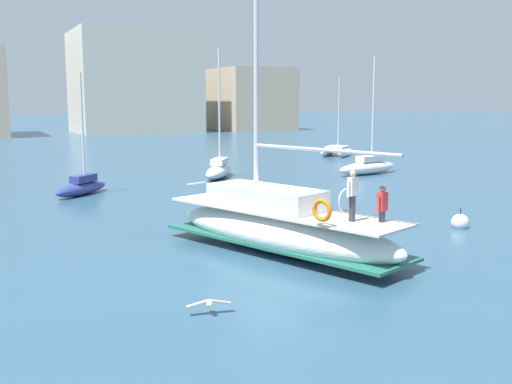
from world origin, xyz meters
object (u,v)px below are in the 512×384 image
main_sailboat (280,226)px  seagull (209,303)px  mooring_buoy (460,222)px  moored_sloop_far (337,150)px  moored_catamaran (219,169)px  moored_cutter_left (82,186)px  moored_sloop_near (368,166)px

main_sailboat → seagull: size_ratio=10.60×
main_sailboat → mooring_buoy: size_ratio=12.27×
moored_sloop_far → moored_catamaran: size_ratio=0.84×
moored_catamaran → seagull: bearing=-112.6°
seagull → moored_cutter_left: bearing=88.7°
moored_sloop_far → moored_cutter_left: (-24.93, -12.94, -0.06)m
moored_sloop_near → main_sailboat: bearing=-133.5°
main_sailboat → moored_catamaran: (5.50, 19.06, -0.31)m
moored_sloop_far → seagull: size_ratio=6.42×
main_sailboat → moored_catamaran: size_ratio=1.39×
moored_sloop_near → mooring_buoy: 17.66m
main_sailboat → moored_cutter_left: (-3.94, 15.65, -0.42)m
mooring_buoy → moored_sloop_near: bearing=66.1°
moored_sloop_near → moored_catamaran: moored_catamaran is taller
moored_catamaran → mooring_buoy: 19.02m
moored_sloop_near → moored_cutter_left: (-19.52, -0.76, -0.10)m
moored_cutter_left → mooring_buoy: 19.74m
moored_sloop_near → moored_cutter_left: 19.54m
moored_sloop_far → moored_sloop_near: bearing=-113.9°
main_sailboat → moored_sloop_near: bearing=46.5°
moored_sloop_near → mooring_buoy: (-7.16, -16.14, -0.37)m
moored_catamaran → main_sailboat: bearing=-106.1°
moored_sloop_far → mooring_buoy: 30.98m
moored_sloop_near → seagull: 29.07m
moored_sloop_far → seagull: moored_sloop_far is taller
moored_sloop_far → moored_catamaran: (-15.50, -9.53, 0.04)m
moored_cutter_left → seagull: size_ratio=5.94×
moored_sloop_far → moored_catamaran: bearing=-148.4°
moored_sloop_near → mooring_buoy: size_ratio=8.43×
moored_catamaran → moored_cutter_left: moored_catamaran is taller
moored_cutter_left → main_sailboat: bearing=-75.9°
moored_cutter_left → moored_sloop_near: bearing=2.2°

